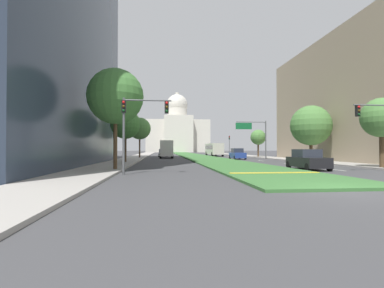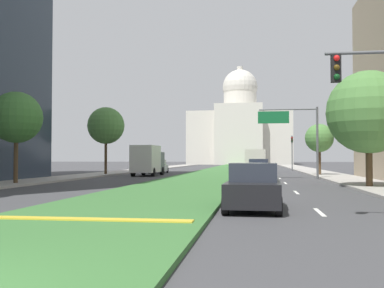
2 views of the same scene
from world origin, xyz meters
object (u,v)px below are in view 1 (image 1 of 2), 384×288
object	(u,v)px
street_tree_right_far	(258,137)
sedan_lead_stopped	(307,160)
traffic_light_far_right	(229,143)
box_truck_delivery	(166,149)
traffic_light_near_right	(383,122)
sedan_distant	(163,153)
traffic_light_near_left	(136,119)
street_tree_left_far	(140,129)
capitol_building	(177,133)
street_tree_right_near	(382,118)
overhead_guide_sign	(255,132)
sedan_midblock	(237,154)
street_tree_left_near	(115,97)
street_tree_right_mid	(311,126)
street_tree_left_mid	(125,124)
city_bus	(214,149)

from	to	relation	value
street_tree_right_far	sedan_lead_stopped	world-z (taller)	street_tree_right_far
traffic_light_far_right	box_truck_delivery	bearing A→B (deg)	-128.92
traffic_light_near_right	sedan_distant	distance (m)	44.16
traffic_light_near_left	street_tree_left_far	size ratio (longest dim) A/B	0.69
capitol_building	street_tree_right_near	xyz separation A→B (m)	(11.50, -120.51, -5.32)
sedan_distant	box_truck_delivery	size ratio (longest dim) A/B	0.68
traffic_light_near_right	sedan_distant	world-z (taller)	traffic_light_near_right
overhead_guide_sign	sedan_lead_stopped	world-z (taller)	overhead_guide_sign
capitol_building	traffic_light_far_right	xyz separation A→B (m)	(10.03, -70.05, -6.42)
capitol_building	traffic_light_far_right	world-z (taller)	capitol_building
street_tree_right_far	sedan_midblock	bearing A→B (deg)	-127.92
box_truck_delivery	traffic_light_far_right	bearing A→B (deg)	51.08
street_tree_left_far	traffic_light_near_left	bearing A→B (deg)	-85.95
overhead_guide_sign	street_tree_left_near	distance (m)	31.07
traffic_light_near_right	sedan_distant	size ratio (longest dim) A/B	1.19
street_tree_left_near	street_tree_right_mid	world-z (taller)	street_tree_left_near
street_tree_right_far	box_truck_delivery	world-z (taller)	street_tree_right_far
sedan_distant	box_truck_delivery	distance (m)	8.22
traffic_light_far_right	sedan_distant	size ratio (longest dim) A/B	1.19
street_tree_left_near	street_tree_right_near	world-z (taller)	street_tree_left_near
street_tree_right_near	street_tree_right_mid	size ratio (longest dim) A/B	0.84
street_tree_left_near	street_tree_right_near	distance (m)	22.72
capitol_building	traffic_light_far_right	bearing A→B (deg)	-81.85
overhead_guide_sign	street_tree_left_mid	bearing A→B (deg)	-149.23
street_tree_right_near	sedan_lead_stopped	size ratio (longest dim) A/B	1.37
street_tree_left_far	street_tree_left_near	bearing A→B (deg)	-89.20
traffic_light_near_right	street_tree_left_mid	distance (m)	26.18
sedan_midblock	city_bus	bearing A→B (deg)	90.90
street_tree_right_far	box_truck_delivery	xyz separation A→B (m)	(-18.07, -2.07, -2.30)
traffic_light_near_left	traffic_light_near_right	world-z (taller)	same
box_truck_delivery	sedan_lead_stopped	bearing A→B (deg)	-69.20
traffic_light_near_left	street_tree_right_far	world-z (taller)	street_tree_right_far
street_tree_right_far	city_bus	bearing A→B (deg)	120.22
traffic_light_near_left	city_bus	distance (m)	48.81
traffic_light_near_right	street_tree_left_far	world-z (taller)	street_tree_left_far
sedan_lead_stopped	street_tree_right_far	bearing A→B (deg)	78.09
traffic_light_far_right	street_tree_left_near	xyz separation A→B (m)	(-21.19, -50.16, 2.60)
capitol_building	sedan_lead_stopped	bearing A→B (deg)	-87.79
traffic_light_far_right	street_tree_left_near	size ratio (longest dim) A/B	0.64
street_tree_right_mid	street_tree_right_far	xyz separation A→B (m)	(-0.32, 19.53, -0.77)
street_tree_right_far	box_truck_delivery	size ratio (longest dim) A/B	0.86
street_tree_left_near	capitol_building	bearing A→B (deg)	84.69
box_truck_delivery	city_bus	bearing A→B (deg)	50.25
sedan_midblock	capitol_building	bearing A→B (deg)	92.94
capitol_building	traffic_light_near_left	world-z (taller)	capitol_building
capitol_building	sedan_midblock	bearing A→B (deg)	-87.06
street_tree_right_near	street_tree_left_far	world-z (taller)	street_tree_left_far
sedan_distant	city_bus	bearing A→B (deg)	24.69
traffic_light_near_right	street_tree_right_near	xyz separation A→B (m)	(2.32, 2.95, 0.63)
street_tree_right_near	sedan_lead_stopped	world-z (taller)	street_tree_right_near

